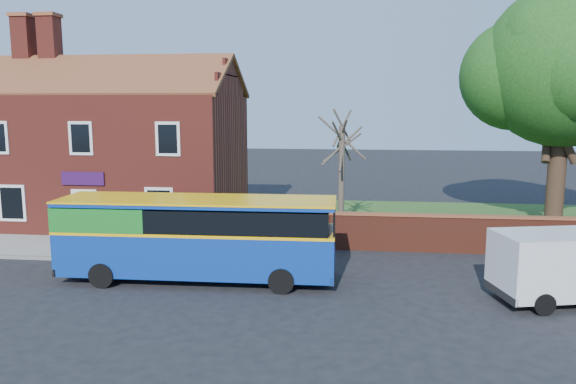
# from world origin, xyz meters

# --- Properties ---
(ground) EXTENTS (120.00, 120.00, 0.00)m
(ground) POSITION_xyz_m (0.00, 0.00, 0.00)
(ground) COLOR black
(ground) RESTS_ON ground
(pavement) EXTENTS (18.00, 3.50, 0.12)m
(pavement) POSITION_xyz_m (-7.00, 5.75, 0.06)
(pavement) COLOR gray
(pavement) RESTS_ON ground
(kerb) EXTENTS (18.00, 0.15, 0.14)m
(kerb) POSITION_xyz_m (-7.00, 4.00, 0.07)
(kerb) COLOR slate
(kerb) RESTS_ON ground
(grass_strip) EXTENTS (26.00, 12.00, 0.04)m
(grass_strip) POSITION_xyz_m (13.00, 13.00, 0.02)
(grass_strip) COLOR #426B28
(grass_strip) RESTS_ON ground
(shop_building) EXTENTS (12.30, 8.13, 10.50)m
(shop_building) POSITION_xyz_m (-7.02, 11.50, 3.41)
(shop_building) COLOR maroon
(shop_building) RESTS_ON ground
(boundary_wall) EXTENTS (22.00, 0.38, 1.60)m
(boundary_wall) POSITION_xyz_m (13.00, 7.00, 0.81)
(boundary_wall) COLOR maroon
(boundary_wall) RESTS_ON ground
(bus) EXTENTS (9.56, 2.61, 2.90)m
(bus) POSITION_xyz_m (-0.56, 2.18, 1.65)
(bus) COLOR #0D3496
(bus) RESTS_ON ground
(large_tree) EXTENTS (9.55, 7.55, 11.65)m
(large_tree) POSITION_xyz_m (14.83, 11.82, 7.62)
(large_tree) COLOR black
(large_tree) RESTS_ON ground
(bare_tree) EXTENTS (2.09, 2.49, 5.58)m
(bare_tree) POSITION_xyz_m (4.53, 9.79, 2.86)
(bare_tree) COLOR #4C4238
(bare_tree) RESTS_ON ground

